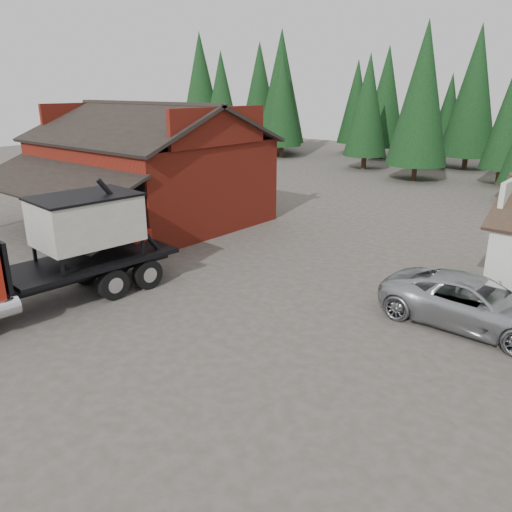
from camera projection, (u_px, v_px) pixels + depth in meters
The scene contains 7 objects.
ground at pixel (131, 321), 17.87m from camera, with size 120.00×120.00×0.00m, color #474138.
red_barn at pixel (150, 177), 30.88m from camera, with size 12.80×13.63×7.18m.
conifer_backdrop at pixel (487, 174), 48.40m from camera, with size 76.00×16.00×16.00m, color black, non-canonical shape.
near_pine_a at pixel (222, 104), 49.53m from camera, with size 4.40×4.40×11.40m.
near_pine_d at pixel (422, 94), 42.64m from camera, with size 5.28×5.28×13.40m.
feed_truck at pixel (44, 251), 18.50m from camera, with size 3.61×10.55×4.68m.
silver_car at pixel (473, 303), 17.26m from camera, with size 2.88×6.25×1.74m, color #A9ABB1.
Camera 1 is at (13.82, -9.53, 7.95)m, focal length 35.00 mm.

